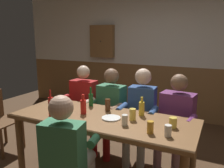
# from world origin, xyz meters

# --- Properties ---
(back_wall_upper) EXTENTS (6.67, 0.12, 1.49)m
(back_wall_upper) POSITION_xyz_m (0.00, 2.47, 1.82)
(back_wall_upper) COLOR silver
(back_wall_wainscot) EXTENTS (6.67, 0.12, 1.07)m
(back_wall_wainscot) POSITION_xyz_m (0.00, 2.47, 0.54)
(back_wall_wainscot) COLOR brown
(back_wall_wainscot) RESTS_ON ground_plane
(dining_table) EXTENTS (2.08, 0.82, 0.78)m
(dining_table) POSITION_xyz_m (0.00, -0.05, 0.67)
(dining_table) COLOR brown
(dining_table) RESTS_ON ground_plane
(person_0) EXTENTS (0.53, 0.52, 1.24)m
(person_0) POSITION_xyz_m (-0.70, 0.58, 0.67)
(person_0) COLOR #AD1919
(person_0) RESTS_ON ground_plane
(person_1) EXTENTS (0.54, 0.54, 1.22)m
(person_1) POSITION_xyz_m (-0.24, 0.60, 0.68)
(person_1) COLOR #33724C
(person_1) RESTS_ON ground_plane
(person_2) EXTENTS (0.51, 0.55, 1.25)m
(person_2) POSITION_xyz_m (0.24, 0.58, 0.68)
(person_2) COLOR #2D4C84
(person_2) RESTS_ON ground_plane
(person_3) EXTENTS (0.58, 0.57, 1.21)m
(person_3) POSITION_xyz_m (0.69, 0.59, 0.67)
(person_3) COLOR #6B2D66
(person_3) RESTS_ON ground_plane
(person_4) EXTENTS (0.54, 0.57, 1.19)m
(person_4) POSITION_xyz_m (-0.02, -0.67, 0.65)
(person_4) COLOR #33724C
(person_4) RESTS_ON ground_plane
(table_candle) EXTENTS (0.04, 0.04, 0.08)m
(table_candle) POSITION_xyz_m (-0.75, 0.01, 0.82)
(table_candle) COLOR #F9E08C
(table_candle) RESTS_ON dining_table
(plate_0) EXTENTS (0.21, 0.21, 0.01)m
(plate_0) POSITION_xyz_m (0.11, -0.05, 0.78)
(plate_0) COLOR white
(plate_0) RESTS_ON dining_table
(bottle_0) EXTENTS (0.06, 0.06, 0.25)m
(bottle_0) POSITION_xyz_m (-0.34, 0.26, 0.87)
(bottle_0) COLOR #195923
(bottle_0) RESTS_ON dining_table
(bottle_1) EXTENTS (0.05, 0.05, 0.31)m
(bottle_1) POSITION_xyz_m (-0.54, -0.27, 0.90)
(bottle_1) COLOR red
(bottle_1) RESTS_ON dining_table
(bottle_2) EXTENTS (0.07, 0.07, 0.22)m
(bottle_2) POSITION_xyz_m (0.38, 0.20, 0.86)
(bottle_2) COLOR gold
(bottle_2) RESTS_ON dining_table
(bottle_3) EXTENTS (0.07, 0.07, 0.23)m
(bottle_3) POSITION_xyz_m (-0.25, -0.04, 0.87)
(bottle_3) COLOR red
(bottle_3) RESTS_ON dining_table
(pint_glass_0) EXTENTS (0.06, 0.06, 0.12)m
(pint_glass_0) POSITION_xyz_m (0.61, -0.24, 0.83)
(pint_glass_0) COLOR gold
(pint_glass_0) RESTS_ON dining_table
(pint_glass_1) EXTENTS (0.06, 0.06, 0.15)m
(pint_glass_1) POSITION_xyz_m (-0.05, 0.18, 0.85)
(pint_glass_1) COLOR #4C2D19
(pint_glass_1) RESTS_ON dining_table
(pint_glass_2) EXTENTS (0.07, 0.07, 0.11)m
(pint_glass_2) POSITION_xyz_m (0.78, -0.23, 0.83)
(pint_glass_2) COLOR white
(pint_glass_2) RESTS_ON dining_table
(pint_glass_3) EXTENTS (0.06, 0.06, 0.11)m
(pint_glass_3) POSITION_xyz_m (0.32, -0.16, 0.83)
(pint_glass_3) COLOR white
(pint_glass_3) RESTS_ON dining_table
(pint_glass_4) EXTENTS (0.07, 0.07, 0.12)m
(pint_glass_4) POSITION_xyz_m (-0.56, 0.01, 0.83)
(pint_glass_4) COLOR white
(pint_glass_4) RESTS_ON dining_table
(pint_glass_5) EXTENTS (0.07, 0.07, 0.13)m
(pint_glass_5) POSITION_xyz_m (0.34, 0.02, 0.84)
(pint_glass_5) COLOR #E5C64C
(pint_glass_5) RESTS_ON dining_table
(pint_glass_6) EXTENTS (0.07, 0.07, 0.16)m
(pint_glass_6) POSITION_xyz_m (-0.37, -0.34, 0.85)
(pint_glass_6) COLOR #4C2D19
(pint_glass_6) RESTS_ON dining_table
(pint_glass_7) EXTENTS (0.08, 0.08, 0.10)m
(pint_glass_7) POSITION_xyz_m (0.78, -0.01, 0.83)
(pint_glass_7) COLOR #E5C64C
(pint_glass_7) RESTS_ON dining_table
(wall_dart_cabinet) EXTENTS (0.56, 0.15, 0.70)m
(wall_dart_cabinet) POSITION_xyz_m (-1.29, 2.34, 1.55)
(wall_dart_cabinet) COLOR brown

